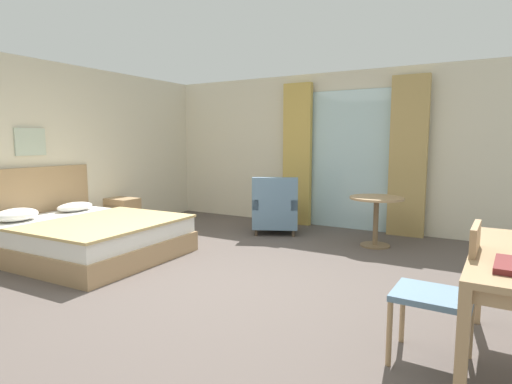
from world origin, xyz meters
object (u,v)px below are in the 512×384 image
at_px(desk_chair, 448,288).
at_px(round_cafe_table, 376,210).
at_px(armchair_by_window, 275,211).
at_px(bed, 83,235).
at_px(framed_picture, 30,142).
at_px(nightstand, 123,214).

xyz_separation_m(desk_chair, round_cafe_table, (-1.17, 2.85, -0.01)).
relative_size(desk_chair, armchair_by_window, 1.02).
distance_m(bed, round_cafe_table, 3.86).
bearing_deg(armchair_by_window, framed_picture, -137.08).
height_order(desk_chair, framed_picture, framed_picture).
bearing_deg(desk_chair, round_cafe_table, 112.31).
xyz_separation_m(bed, armchair_by_window, (1.51, 2.35, 0.10)).
xyz_separation_m(round_cafe_table, framed_picture, (-4.10, -2.30, 0.92)).
relative_size(round_cafe_table, framed_picture, 1.70).
bearing_deg(round_cafe_table, framed_picture, -150.69).
height_order(nightstand, round_cafe_table, round_cafe_table).
height_order(bed, nightstand, bed).
distance_m(bed, nightstand, 1.56).
relative_size(bed, desk_chair, 2.36).
distance_m(bed, framed_picture, 1.55).
relative_size(nightstand, desk_chair, 0.54).
distance_m(armchair_by_window, round_cafe_table, 1.58).
bearing_deg(framed_picture, desk_chair, -5.95).
bearing_deg(bed, round_cafe_table, 36.78).
height_order(bed, armchair_by_window, bed).
bearing_deg(bed, armchair_by_window, 57.29).
bearing_deg(bed, nightstand, 120.33).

